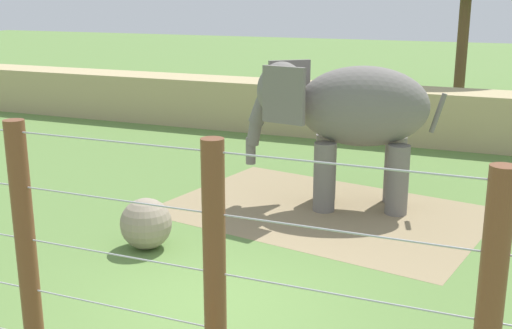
% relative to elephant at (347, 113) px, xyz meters
% --- Properties ---
extents(ground_plane, '(120.00, 120.00, 0.00)m').
position_rel_elephant_xyz_m(ground_plane, '(-0.64, -5.52, -2.15)').
color(ground_plane, '#5B7F3D').
extents(dirt_patch, '(7.50, 5.78, 0.01)m').
position_rel_elephant_xyz_m(dirt_patch, '(-0.31, -0.58, -2.15)').
color(dirt_patch, '#937F5B').
rests_on(dirt_patch, ground).
extents(embankment_wall, '(36.00, 1.80, 1.72)m').
position_rel_elephant_xyz_m(embankment_wall, '(-0.64, 7.30, -1.29)').
color(embankment_wall, tan).
rests_on(embankment_wall, ground).
extents(elephant, '(4.29, 2.32, 3.25)m').
position_rel_elephant_xyz_m(elephant, '(0.00, 0.00, 0.00)').
color(elephant, slate).
rests_on(elephant, ground).
extents(enrichment_ball, '(0.98, 0.98, 0.98)m').
position_rel_elephant_xyz_m(enrichment_ball, '(-2.80, -3.93, -1.66)').
color(enrichment_ball, gray).
rests_on(enrichment_ball, ground).
extents(cable_fence, '(9.12, 0.24, 3.31)m').
position_rel_elephant_xyz_m(cable_fence, '(-0.58, -8.17, -0.49)').
color(cable_fence, brown).
rests_on(cable_fence, ground).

